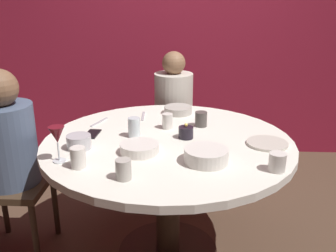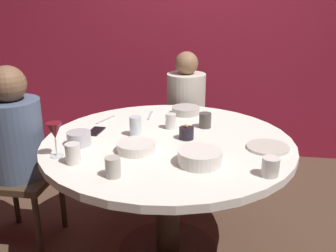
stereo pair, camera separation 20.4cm
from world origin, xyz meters
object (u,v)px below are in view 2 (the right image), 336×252
Objects in this scene: bowl_sauce_side at (200,157)px; dinner_plate at (268,147)px; seated_diner_left at (15,138)px; seated_diner_back at (186,105)px; cup_center_front at (73,154)px; cell_phone at (96,131)px; wine_glass at (55,132)px; cup_beside_wine at (135,126)px; cup_near_candle at (270,167)px; dining_table at (168,164)px; candle_holder at (186,133)px; bowl_small_white at (186,110)px; cup_far_edge at (171,121)px; cup_by_left_diner at (205,120)px; cup_by_right_diner at (113,167)px; bowl_salad_center at (136,147)px; bowl_serving_large at (79,138)px.

dinner_plate is at bearing 35.23° from bowl_sauce_side.
seated_diner_left is 1.03× the size of seated_diner_back.
cell_phone is at bearing 95.42° from cup_center_front.
wine_glass is 1.58× the size of cup_beside_wine.
dining_table is at bearing 144.65° from cup_near_candle.
bowl_small_white is (-0.05, 0.46, -0.01)m from candle_holder.
cup_far_edge is at bearing 125.80° from candle_holder.
bowl_sauce_side is (0.15, -0.77, 0.01)m from bowl_small_white.
dinner_plate is 2.54× the size of cup_near_candle.
dinner_plate is 1.04× the size of bowl_sauce_side.
cell_phone is (-0.44, -0.86, 0.07)m from seated_diner_back.
cup_beside_wine is at bearing -152.54° from cup_by_left_diner.
cup_by_right_diner is (-0.68, -0.11, 0.00)m from cup_near_candle.
wine_glass is at bearing -178.03° from bowl_sauce_side.
cup_by_right_diner is at bearing -96.83° from bowl_salad_center.
bowl_small_white is 0.98m from cup_by_right_diner.
seated_diner_left is at bearing 166.57° from bowl_salad_center.
cup_beside_wine reaches higher than cup_by_left_diner.
cup_far_edge is (-0.21, 0.47, 0.01)m from bowl_sauce_side.
seated_diner_back is at bearing 83.05° from cup_by_right_diner.
seated_diner_back reaches higher than cup_by_right_diner.
bowl_salad_center is (0.37, 0.12, -0.10)m from wine_glass.
cup_by_left_diner is at bearing 140.84° from dinner_plate.
cup_near_candle is (0.96, -0.22, 0.01)m from bowl_serving_large.
cup_beside_wine reaches higher than cell_phone.
bowl_serving_large reaches higher than dining_table.
cell_phone is 0.44m from cup_far_edge.
bowl_salad_center is at bearing 35.11° from cup_center_front.
cup_beside_wine reaches higher than cup_far_edge.
dining_table is 0.36m from cup_by_left_diner.
cell_phone is at bearing 140.84° from bowl_salad_center.
cup_center_front is at bearing -179.56° from cup_near_candle.
wine_glass is at bearing -161.81° from bowl_salad_center.
dining_table is 0.65m from cup_near_candle.
bowl_sauce_side is 0.52m from cup_by_left_diner.
seated_diner_back is 12.30× the size of cup_by_left_diner.
bowl_serving_large is at bearing 167.90° from bowl_sauce_side.
bowl_serving_large is at bearing -162.40° from dining_table.
cup_by_left_diner reaches higher than cell_phone.
seated_diner_back is at bearing 67.28° from cell_phone.
dinner_plate is at bearing -47.56° from bowl_small_white.
dining_table is 15.10× the size of cup_by_right_diner.
bowl_small_white is at bearing 96.72° from candle_holder.
bowl_small_white is at bearing 51.71° from bowl_serving_large.
candle_holder is at bearing 1.77° from seated_diner_left.
cup_far_edge is at bearing 11.60° from seated_diner_left.
cell_phone is 1.11× the size of bowl_serving_large.
candle_holder is 0.29m from cup_beside_wine.
seated_diner_left reaches higher than dining_table.
cup_center_front is (0.04, -0.43, 0.05)m from cell_phone.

